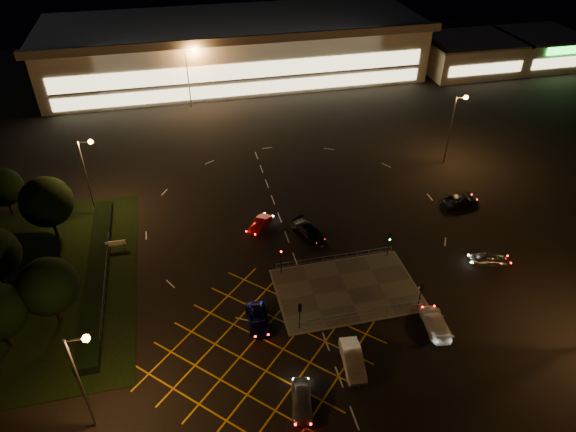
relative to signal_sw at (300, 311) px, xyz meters
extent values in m
plane|color=black|center=(4.00, 5.99, -2.37)|extent=(180.00, 180.00, 0.00)
cube|color=#4C4944|center=(6.00, 3.99, -2.31)|extent=(14.00, 9.00, 0.12)
cube|color=black|center=(-24.00, 11.99, -2.33)|extent=(18.00, 30.00, 0.08)
cube|color=black|center=(-19.00, 11.99, -1.87)|extent=(2.00, 26.00, 1.00)
cube|color=beige|center=(4.00, 67.99, 2.63)|extent=(70.00, 25.00, 10.00)
cube|color=slate|center=(4.00, 67.99, 7.83)|extent=(72.00, 26.50, 0.60)
cube|color=#FFEAA5|center=(4.00, 55.44, 2.63)|extent=(66.00, 0.20, 3.00)
cube|color=#FFEAA5|center=(4.00, 55.44, -0.57)|extent=(66.00, 0.20, 2.20)
cube|color=beige|center=(50.00, 59.99, 0.63)|extent=(18.00, 14.00, 6.00)
cube|color=slate|center=(50.00, 59.99, 3.78)|extent=(18.80, 14.80, 0.40)
cube|color=#FFEAA5|center=(50.00, 52.94, 0.23)|extent=(15.30, 0.20, 2.00)
cube|color=beige|center=(66.00, 59.99, 0.63)|extent=(14.00, 14.00, 6.00)
cube|color=slate|center=(66.00, 59.99, 3.78)|extent=(14.80, 14.80, 0.40)
cube|color=#FFEAA5|center=(66.00, 52.94, 0.23)|extent=(11.90, 0.20, 2.00)
cube|color=#19E533|center=(66.00, 52.84, 2.63)|extent=(7.00, 0.30, 1.40)
cylinder|color=slate|center=(-18.00, -6.01, 2.63)|extent=(0.20, 0.20, 10.00)
cylinder|color=slate|center=(-17.30, -6.01, 7.43)|extent=(1.40, 0.12, 0.12)
sphere|color=orange|center=(-16.60, -6.01, 7.38)|extent=(0.56, 0.56, 0.56)
cylinder|color=slate|center=(-20.00, 23.99, 2.63)|extent=(0.20, 0.20, 10.00)
cylinder|color=slate|center=(-19.30, 23.99, 7.43)|extent=(1.40, 0.12, 0.12)
sphere|color=orange|center=(-18.60, 23.99, 7.38)|extent=(0.56, 0.56, 0.56)
cylinder|color=slate|center=(28.00, 25.99, 2.63)|extent=(0.20, 0.20, 10.00)
cylinder|color=slate|center=(28.70, 25.99, 7.43)|extent=(1.40, 0.12, 0.12)
sphere|color=orange|center=(29.40, 25.99, 7.38)|extent=(0.56, 0.56, 0.56)
cylinder|color=slate|center=(-6.00, 53.99, 2.63)|extent=(0.20, 0.20, 10.00)
cylinder|color=slate|center=(-5.30, 53.99, 7.43)|extent=(1.40, 0.12, 0.12)
sphere|color=orange|center=(-4.60, 53.99, 7.38)|extent=(0.56, 0.56, 0.56)
cylinder|color=slate|center=(34.00, 55.99, 2.63)|extent=(0.20, 0.20, 10.00)
cylinder|color=slate|center=(34.70, 55.99, 7.43)|extent=(1.40, 0.12, 0.12)
sphere|color=orange|center=(35.40, 55.99, 7.38)|extent=(0.56, 0.56, 0.56)
cylinder|color=black|center=(0.00, -0.01, -0.75)|extent=(0.10, 0.10, 3.00)
cube|color=black|center=(0.00, -0.01, 0.45)|extent=(0.28, 0.18, 0.90)
sphere|color=#19FF33|center=(0.00, 0.12, 0.45)|extent=(0.16, 0.16, 0.16)
cylinder|color=black|center=(12.00, -0.01, -0.75)|extent=(0.10, 0.10, 3.00)
cube|color=black|center=(12.00, -0.01, 0.45)|extent=(0.28, 0.18, 0.90)
sphere|color=#19FF33|center=(12.00, 0.12, 0.45)|extent=(0.16, 0.16, 0.16)
cylinder|color=black|center=(0.00, 7.99, -0.75)|extent=(0.10, 0.10, 3.00)
cube|color=black|center=(0.00, 7.99, 0.45)|extent=(0.28, 0.18, 0.90)
sphere|color=#FF0C0C|center=(0.00, 7.86, 0.45)|extent=(0.16, 0.16, 0.16)
cylinder|color=black|center=(12.00, 7.99, -0.75)|extent=(0.10, 0.10, 3.00)
cube|color=black|center=(12.00, 7.99, 0.45)|extent=(0.28, 0.18, 0.90)
sphere|color=#19FF33|center=(12.00, 7.86, 0.45)|extent=(0.16, 0.16, 0.16)
cylinder|color=black|center=(-26.00, 3.99, -1.11)|extent=(0.36, 0.36, 2.52)
cylinder|color=black|center=(-28.00, 11.99, -1.02)|extent=(0.36, 0.36, 2.70)
cylinder|color=black|center=(-24.00, 19.99, -0.93)|extent=(0.36, 0.36, 2.88)
sphere|color=black|center=(-24.00, 19.99, 2.59)|extent=(5.76, 5.76, 5.76)
cylinder|color=black|center=(-30.00, 25.99, -1.20)|extent=(0.36, 0.36, 2.34)
sphere|color=black|center=(-30.00, 25.99, 1.66)|extent=(4.68, 4.68, 4.68)
cylinder|color=black|center=(-22.00, 5.99, -1.02)|extent=(0.36, 0.36, 2.70)
sphere|color=black|center=(-22.00, 5.99, 2.28)|extent=(5.40, 5.40, 5.40)
imported|color=silver|center=(-1.82, -8.00, -1.67)|extent=(2.45, 4.36, 1.40)
imported|color=silver|center=(3.49, -5.10, -1.60)|extent=(2.16, 4.83, 1.54)
imported|color=#0E0B45|center=(-3.63, 1.49, -1.75)|extent=(2.19, 4.50, 1.23)
imported|color=black|center=(4.55, 13.36, -1.62)|extent=(3.92, 5.57, 1.50)
imported|color=#ACAFB3|center=(22.36, 4.42, -1.70)|extent=(4.16, 2.55, 1.32)
imported|color=#990B0D|center=(-0.73, 16.41, -1.75)|extent=(3.46, 3.69, 1.24)
imported|color=black|center=(24.90, 15.59, -1.70)|extent=(5.01, 2.68, 1.34)
imported|color=silver|center=(12.48, -2.74, -1.67)|extent=(2.54, 5.02, 1.40)
camera|label=1|loc=(-8.51, -31.95, 34.46)|focal=32.00mm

